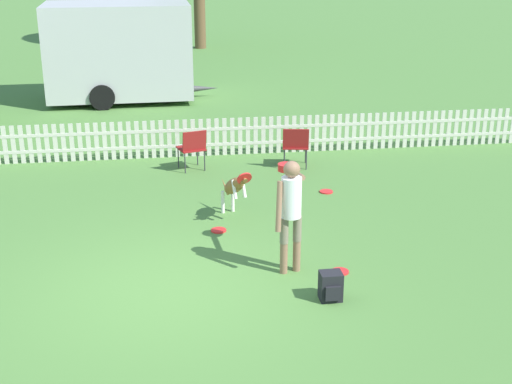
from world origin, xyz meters
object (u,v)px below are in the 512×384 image
object	(u,v)px
backpack_on_grass	(331,286)
folding_chair_blue_left	(193,146)
folding_chair_center	(296,144)
leaping_dog	(235,186)
frisbee_near_dog	(219,230)
handler_person	(290,202)
equipment_trailer	(119,50)
frisbee_midfield	(340,271)
frisbee_near_handler	(326,192)

from	to	relation	value
backpack_on_grass	folding_chair_blue_left	size ratio (longest dim) A/B	0.45
backpack_on_grass	folding_chair_center	world-z (taller)	folding_chair_center
leaping_dog	frisbee_near_dog	bearing A→B (deg)	41.29
handler_person	folding_chair_center	bearing A→B (deg)	63.23
equipment_trailer	folding_chair_center	bearing A→B (deg)	-62.94
leaping_dog	frisbee_midfield	distance (m)	2.58
frisbee_near_dog	folding_chair_center	world-z (taller)	folding_chair_center
frisbee_near_dog	folding_chair_blue_left	xyz separation A→B (m)	(-0.21, 3.17, 0.49)
backpack_on_grass	folding_chair_center	size ratio (longest dim) A/B	0.45
handler_person	frisbee_near_dog	xyz separation A→B (m)	(-0.86, 1.53, -1.01)
handler_person	folding_chair_center	distance (m)	4.73
frisbee_near_handler	folding_chair_center	distance (m)	1.64
leaping_dog	folding_chair_blue_left	xyz separation A→B (m)	(-0.53, 2.70, -0.07)
handler_person	backpack_on_grass	bearing A→B (deg)	-83.38
frisbee_near_dog	leaping_dog	bearing A→B (deg)	55.89
leaping_dog	folding_chair_center	world-z (taller)	leaping_dog
frisbee_near_handler	folding_chair_center	bearing A→B (deg)	100.37
frisbee_near_handler	backpack_on_grass	distance (m)	4.10
frisbee_near_handler	folding_chair_center	xyz separation A→B (m)	(-0.28, 1.53, 0.49)
frisbee_near_dog	backpack_on_grass	size ratio (longest dim) A/B	0.64
leaping_dog	frisbee_midfield	world-z (taller)	leaping_dog
frisbee_near_handler	backpack_on_grass	xyz separation A→B (m)	(-0.91, -4.00, 0.18)
frisbee_near_handler	folding_chair_blue_left	bearing A→B (deg)	144.98
handler_person	frisbee_midfield	size ratio (longest dim) A/B	6.64
frisbee_near_handler	frisbee_midfield	distance (m)	3.30
handler_person	folding_chair_blue_left	size ratio (longest dim) A/B	1.92
leaping_dog	folding_chair_blue_left	world-z (taller)	leaping_dog
frisbee_midfield	backpack_on_grass	size ratio (longest dim) A/B	0.64
backpack_on_grass	equipment_trailer	size ratio (longest dim) A/B	0.08
frisbee_midfield	folding_chair_center	world-z (taller)	folding_chair_center
frisbee_midfield	equipment_trailer	world-z (taller)	equipment_trailer
folding_chair_center	leaping_dog	bearing A→B (deg)	69.37
backpack_on_grass	equipment_trailer	distance (m)	12.84
folding_chair_center	backpack_on_grass	bearing A→B (deg)	93.49
leaping_dog	equipment_trailer	size ratio (longest dim) A/B	0.24
leaping_dog	frisbee_near_dog	size ratio (longest dim) A/B	4.64
frisbee_midfield	equipment_trailer	bearing A→B (deg)	106.20
backpack_on_grass	folding_chair_blue_left	world-z (taller)	folding_chair_blue_left
frisbee_near_dog	frisbee_midfield	bearing A→B (deg)	-48.00
handler_person	frisbee_near_handler	world-z (taller)	handler_person
frisbee_near_dog	frisbee_midfield	xyz separation A→B (m)	(1.55, -1.72, 0.00)
handler_person	backpack_on_grass	world-z (taller)	handler_person
handler_person	frisbee_near_handler	distance (m)	3.46
folding_chair_blue_left	folding_chair_center	size ratio (longest dim) A/B	1.00
folding_chair_center	frisbee_midfield	bearing A→B (deg)	96.35
leaping_dog	backpack_on_grass	distance (m)	3.10
leaping_dog	folding_chair_blue_left	bearing A→B (deg)	-93.40
frisbee_near_handler	folding_chair_center	world-z (taller)	folding_chair_center
handler_person	equipment_trailer	distance (m)	11.79
leaping_dog	equipment_trailer	world-z (taller)	equipment_trailer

